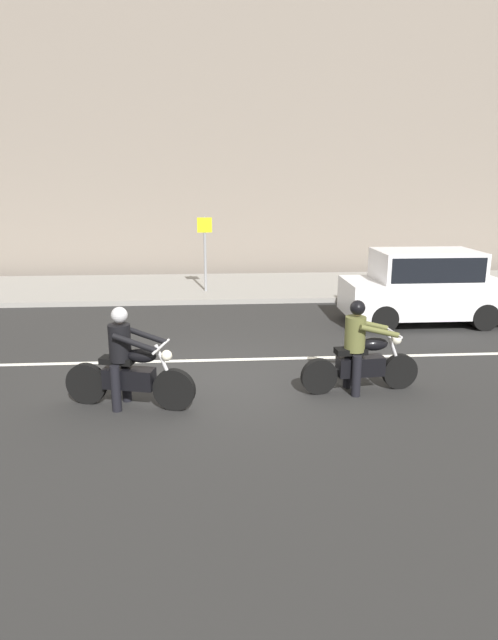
% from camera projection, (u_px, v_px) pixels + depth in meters
% --- Properties ---
extents(ground_plane, '(80.00, 80.00, 0.00)m').
position_uv_depth(ground_plane, '(224.00, 376.00, 9.86)').
color(ground_plane, '#252525').
extents(sidewalk_slab, '(40.00, 4.40, 0.14)m').
position_uv_depth(sidewalk_slab, '(218.00, 287.00, 17.56)').
color(sidewalk_slab, gray).
rests_on(sidewalk_slab, ground_plane).
extents(building_facade, '(40.00, 1.40, 12.78)m').
position_uv_depth(building_facade, '(213.00, 94.00, 19.25)').
color(building_facade, slate).
rests_on(building_facade, ground_plane).
extents(lane_marking_stripe, '(18.00, 0.14, 0.01)m').
position_uv_depth(lane_marking_stripe, '(192.00, 361.00, 10.68)').
color(lane_marking_stripe, silver).
rests_on(lane_marking_stripe, ground_plane).
extents(motorcycle_with_rider_black_leather, '(2.07, 0.83, 1.60)m').
position_uv_depth(motorcycle_with_rider_black_leather, '(128.00, 367.00, 8.38)').
color(motorcycle_with_rider_black_leather, black).
rests_on(motorcycle_with_rider_black_leather, ground_plane).
extents(motorcycle_with_rider_olive, '(2.03, 0.70, 1.57)m').
position_uv_depth(motorcycle_with_rider_olive, '(360.00, 354.00, 9.01)').
color(motorcycle_with_rider_olive, black).
rests_on(motorcycle_with_rider_olive, ground_plane).
extents(parked_hatchback_white, '(3.90, 1.76, 1.80)m').
position_uv_depth(parked_hatchback_white, '(424.00, 286.00, 13.27)').
color(parked_hatchback_white, silver).
rests_on(parked_hatchback_white, ground_plane).
extents(street_sign_post, '(0.44, 0.08, 2.25)m').
position_uv_depth(street_sign_post, '(205.00, 246.00, 16.30)').
color(street_sign_post, gray).
rests_on(street_sign_post, sidewalk_slab).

